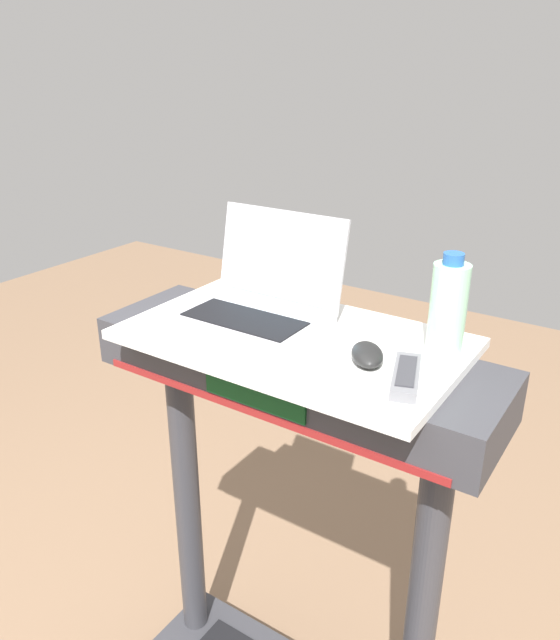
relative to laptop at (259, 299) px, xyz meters
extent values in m
cylinder|color=#38383D|center=(-0.23, -0.03, -0.63)|extent=(0.07, 0.07, 0.90)
cylinder|color=#38383D|center=(0.45, -0.03, -0.63)|extent=(0.07, 0.07, 0.90)
cube|color=#38383D|center=(0.11, -0.03, -0.12)|extent=(0.90, 0.28, 0.11)
cube|color=#0C3F19|center=(0.11, -0.17, -0.12)|extent=(0.24, 0.01, 0.06)
cube|color=maroon|center=(0.11, -0.17, -0.17)|extent=(0.81, 0.00, 0.02)
cube|color=white|center=(0.11, -0.03, -0.06)|extent=(0.70, 0.42, 0.02)
cube|color=#B7B7BC|center=(0.00, -0.04, -0.04)|extent=(0.32, 0.21, 0.02)
cube|color=black|center=(0.00, -0.06, -0.03)|extent=(0.26, 0.12, 0.00)
cube|color=#B7B7BC|center=(0.00, 0.09, 0.07)|extent=(0.32, 0.05, 0.21)
cube|color=#8CCCF2|center=(0.00, 0.08, 0.08)|extent=(0.28, 0.04, 0.18)
ellipsoid|color=black|center=(0.30, -0.06, -0.03)|extent=(0.11, 0.12, 0.03)
cylinder|color=#9EDBB2|center=(0.40, 0.06, 0.04)|extent=(0.07, 0.07, 0.18)
cylinder|color=#2659A5|center=(0.40, 0.06, 0.14)|extent=(0.04, 0.04, 0.02)
cube|color=slate|center=(0.39, -0.09, -0.04)|extent=(0.10, 0.17, 0.02)
cube|color=#333338|center=(0.39, -0.09, -0.03)|extent=(0.07, 0.12, 0.00)
camera|label=1|loc=(0.74, -1.03, 0.49)|focal=34.85mm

